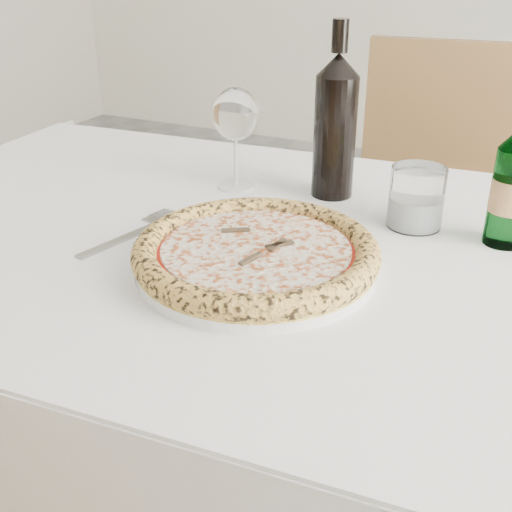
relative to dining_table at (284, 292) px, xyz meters
The scene contains 9 objects.
dining_table is the anchor object (origin of this frame).
chair_far 0.83m from the dining_table, 85.04° to the left, with size 0.45×0.45×0.93m.
plate 0.14m from the dining_table, 90.00° to the right, with size 0.32×0.32×0.02m.
pizza 0.15m from the dining_table, 90.01° to the right, with size 0.33×0.33×0.03m.
fork 0.25m from the dining_table, 159.92° to the right, with size 0.05×0.21×0.00m.
wine_glass 0.32m from the dining_table, 134.61° to the left, with size 0.08×0.08×0.18m.
tumbler 0.24m from the dining_table, 41.12° to the left, with size 0.08×0.08×0.09m.
beer_bottle 0.36m from the dining_table, 24.25° to the left, with size 0.06×0.06×0.22m.
wine_bottle 0.30m from the dining_table, 90.80° to the left, with size 0.07×0.07×0.29m.
Camera 1 is at (0.51, -0.70, 1.16)m, focal length 45.00 mm.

